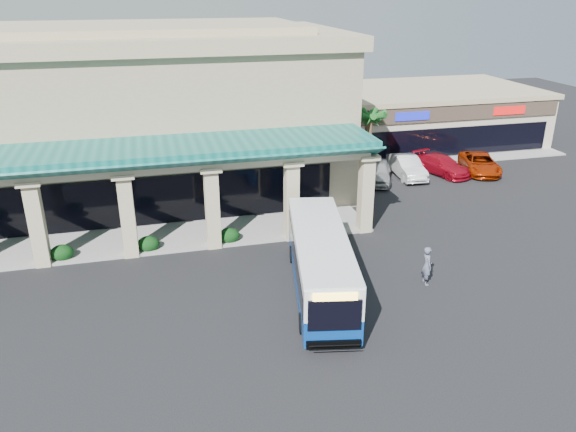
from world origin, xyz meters
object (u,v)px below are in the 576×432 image
object	(u,v)px
car_silver	(378,172)
car_white	(407,167)
transit_bus	(320,263)
pedestrian	(427,266)
car_gray	(480,163)
car_red	(442,165)

from	to	relation	value
car_silver	car_white	distance (m)	2.67
car_silver	car_white	world-z (taller)	car_white
car_silver	car_white	bearing A→B (deg)	36.49
car_white	transit_bus	bearing A→B (deg)	-123.64
pedestrian	car_silver	world-z (taller)	pedestrian
pedestrian	car_gray	size ratio (longest dim) A/B	0.38
transit_bus	car_silver	bearing A→B (deg)	69.06
car_silver	car_gray	xyz separation A→B (m)	(8.67, 0.18, -0.07)
transit_bus	car_white	bearing A→B (deg)	63.32
pedestrian	car_silver	size ratio (longest dim) A/B	0.42
pedestrian	car_white	size ratio (longest dim) A/B	0.41
transit_bus	pedestrian	distance (m)	5.34
car_red	car_gray	size ratio (longest dim) A/B	0.95
pedestrian	car_white	bearing A→B (deg)	-17.95
car_silver	car_red	size ratio (longest dim) A/B	0.94
car_silver	car_gray	world-z (taller)	car_silver
car_white	car_red	distance (m)	2.96
car_red	pedestrian	bearing A→B (deg)	-139.52
car_red	car_white	bearing A→B (deg)	160.62
car_white	car_gray	xyz separation A→B (m)	(6.07, -0.39, -0.07)
pedestrian	car_white	world-z (taller)	pedestrian
car_white	pedestrian	bearing A→B (deg)	-108.02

